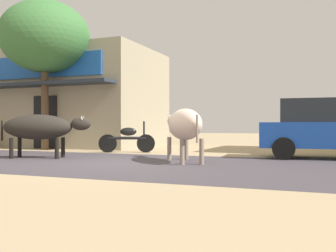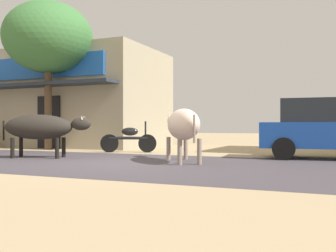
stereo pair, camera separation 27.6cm
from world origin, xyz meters
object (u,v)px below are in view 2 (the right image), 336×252
Objects in this scene: parked_motorcycle at (129,139)px; cow_near_brown at (41,127)px; roadside_tree at (48,38)px; cow_far_dark at (182,125)px; parked_hatchback_car at (327,128)px.

cow_near_brown is (-1.20, -2.98, 0.39)m from parked_motorcycle.
roadside_tree is 2.23× the size of cow_near_brown.
cow_far_dark reaches higher than cow_near_brown.
parked_hatchback_car reaches higher than cow_far_dark.
parked_hatchback_car reaches higher than cow_near_brown.
cow_near_brown is at bearing -159.12° from parked_hatchback_car.
parked_hatchback_car is 6.25m from parked_motorcycle.
parked_hatchback_car is 1.49× the size of cow_near_brown.
roadside_tree is 3.15× the size of parked_motorcycle.
cow_far_dark is at bearing -143.66° from parked_hatchback_car.
cow_far_dark is at bearing -41.18° from parked_motorcycle.
parked_motorcycle is 0.71× the size of cow_near_brown.
roadside_tree reaches higher than cow_far_dark.
cow_near_brown is 4.16m from cow_far_dark.
roadside_tree reaches higher than cow_near_brown.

